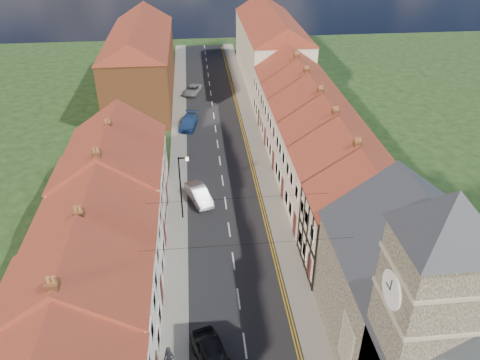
{
  "coord_description": "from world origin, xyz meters",
  "views": [
    {
      "loc": [
        -2.32,
        -13.51,
        24.25
      ],
      "look_at": [
        1.15,
        20.23,
        3.5
      ],
      "focal_mm": 35.0,
      "sensor_mm": 36.0,
      "label": 1
    }
  ],
  "objects_px": {
    "church": "(426,298)",
    "car_far": "(189,122)",
    "lamppost": "(181,184)",
    "car_mid": "(199,194)",
    "pedestrian_left": "(169,359)",
    "car_near": "(213,358)",
    "car_distant": "(192,90)"
  },
  "relations": [
    {
      "from": "lamppost",
      "to": "pedestrian_left",
      "type": "distance_m",
      "value": 15.57
    },
    {
      "from": "pedestrian_left",
      "to": "car_mid",
      "type": "bearing_deg",
      "value": 97.78
    },
    {
      "from": "car_mid",
      "to": "church",
      "type": "bearing_deg",
      "value": -78.04
    },
    {
      "from": "lamppost",
      "to": "car_distant",
      "type": "distance_m",
      "value": 30.17
    },
    {
      "from": "car_distant",
      "to": "pedestrian_left",
      "type": "xyz_separation_m",
      "value": [
        -2.03,
        -45.34,
        0.44
      ]
    },
    {
      "from": "pedestrian_left",
      "to": "lamppost",
      "type": "bearing_deg",
      "value": 101.74
    },
    {
      "from": "lamppost",
      "to": "car_far",
      "type": "distance_m",
      "value": 19.1
    },
    {
      "from": "lamppost",
      "to": "car_near",
      "type": "distance_m",
      "value": 15.68
    },
    {
      "from": "car_distant",
      "to": "pedestrian_left",
      "type": "bearing_deg",
      "value": -75.48
    },
    {
      "from": "lamppost",
      "to": "car_near",
      "type": "xyz_separation_m",
      "value": [
        1.77,
        -15.33,
        -2.77
      ]
    },
    {
      "from": "car_far",
      "to": "pedestrian_left",
      "type": "relative_size",
      "value": 2.53
    },
    {
      "from": "pedestrian_left",
      "to": "church",
      "type": "bearing_deg",
      "value": 9.28
    },
    {
      "from": "car_far",
      "to": "car_distant",
      "type": "distance_m",
      "value": 11.14
    },
    {
      "from": "car_near",
      "to": "car_distant",
      "type": "height_order",
      "value": "car_near"
    },
    {
      "from": "church",
      "to": "car_near",
      "type": "distance_m",
      "value": 12.56
    },
    {
      "from": "church",
      "to": "car_far",
      "type": "distance_m",
      "value": 38.06
    },
    {
      "from": "lamppost",
      "to": "pedestrian_left",
      "type": "xyz_separation_m",
      "value": [
        -0.8,
        -15.34,
        -2.51
      ]
    },
    {
      "from": "car_far",
      "to": "pedestrian_left",
      "type": "bearing_deg",
      "value": -81.3
    },
    {
      "from": "car_far",
      "to": "pedestrian_left",
      "type": "xyz_separation_m",
      "value": [
        -1.41,
        -34.22,
        0.36
      ]
    },
    {
      "from": "car_mid",
      "to": "car_distant",
      "type": "bearing_deg",
      "value": 71.0
    },
    {
      "from": "car_near",
      "to": "car_far",
      "type": "relative_size",
      "value": 0.97
    },
    {
      "from": "lamppost",
      "to": "car_far",
      "type": "relative_size",
      "value": 1.3
    },
    {
      "from": "car_near",
      "to": "car_distant",
      "type": "bearing_deg",
      "value": 74.61
    },
    {
      "from": "car_distant",
      "to": "church",
      "type": "bearing_deg",
      "value": -58.57
    },
    {
      "from": "car_distant",
      "to": "pedestrian_left",
      "type": "distance_m",
      "value": 45.39
    },
    {
      "from": "church",
      "to": "car_distant",
      "type": "bearing_deg",
      "value": 104.35
    },
    {
      "from": "car_far",
      "to": "pedestrian_left",
      "type": "height_order",
      "value": "pedestrian_left"
    },
    {
      "from": "church",
      "to": "lamppost",
      "type": "height_order",
      "value": "church"
    },
    {
      "from": "church",
      "to": "car_far",
      "type": "relative_size",
      "value": 3.3
    },
    {
      "from": "lamppost",
      "to": "car_mid",
      "type": "bearing_deg",
      "value": 62.57
    },
    {
      "from": "car_near",
      "to": "pedestrian_left",
      "type": "relative_size",
      "value": 2.46
    },
    {
      "from": "car_mid",
      "to": "car_near",
      "type": "bearing_deg",
      "value": -108.14
    }
  ]
}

